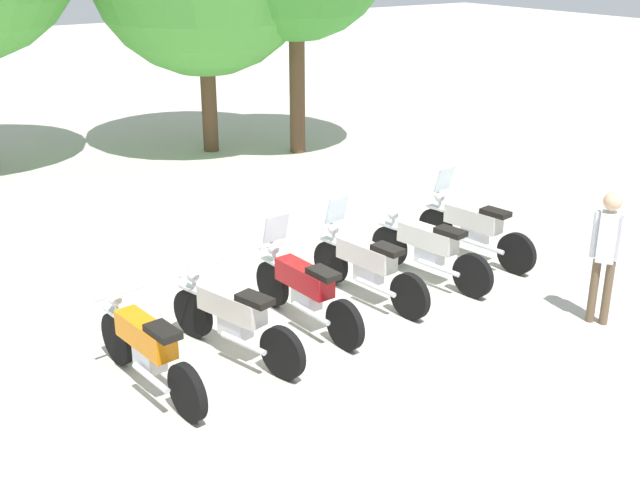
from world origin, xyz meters
The scene contains 8 objects.
ground_plane centered at (0.00, 0.00, 0.00)m, with size 80.00×80.00×0.00m, color #BCB7A8.
motorcycle_0 centered at (-2.85, -0.36, 0.50)m, with size 0.62×2.19×0.99m.
motorcycle_1 centered at (-1.72, -0.22, 0.50)m, with size 0.81×2.14×0.99m.
motorcycle_2 centered at (-0.58, 0.00, 0.52)m, with size 0.62×2.19×1.37m.
motorcycle_3 centered at (0.56, 0.19, 0.52)m, with size 0.62×2.18×1.37m.
motorcycle_4 centered at (1.70, 0.21, 0.50)m, with size 0.66×2.17×0.99m.
motorcycle_5 centered at (2.84, 0.47, 0.52)m, with size 0.63×2.18×1.37m.
person_0 centered at (2.66, -2.07, 1.06)m, with size 0.32×0.38×1.79m.
Camera 1 is at (-5.47, -7.76, 4.72)m, focal length 43.96 mm.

